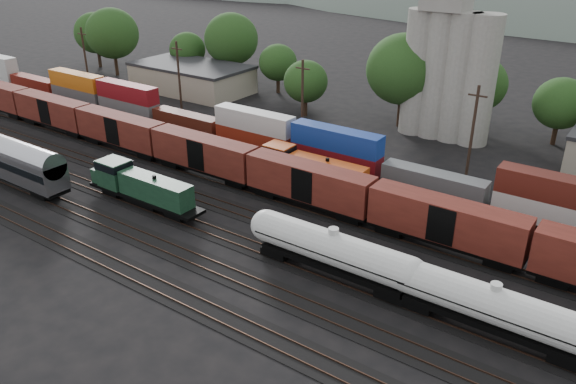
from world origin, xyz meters
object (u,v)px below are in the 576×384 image
Objects in this scene: green_locomotive at (138,185)px; tank_car_a at (333,250)px; grain_silo at (449,61)px; orange_locomotive at (307,168)px.

green_locomotive is 0.91× the size of tank_car_a.
grain_silo is (19.04, 41.00, 8.86)m from green_locomotive.
tank_car_a is at bearing -81.78° from grain_silo.
tank_car_a is at bearing 0.00° from green_locomotive.
green_locomotive is at bearing -114.90° from grain_silo.
grain_silo reaches higher than orange_locomotive.
grain_silo is (6.57, 26.00, 8.90)m from orange_locomotive.
grain_silo is at bearing 75.82° from orange_locomotive.
tank_car_a is 42.30m from grain_silo.
tank_car_a is (24.96, 0.00, 0.31)m from green_locomotive.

